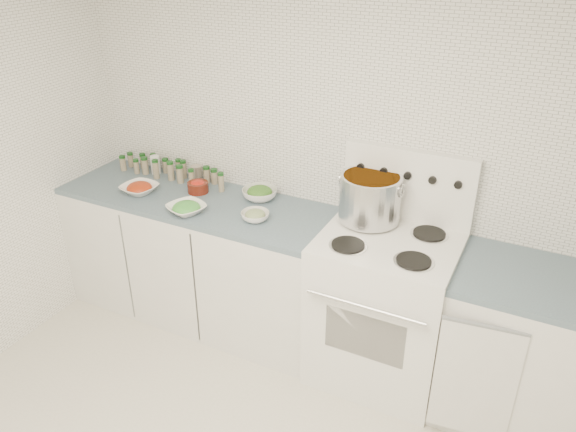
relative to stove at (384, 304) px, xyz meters
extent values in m
cube|color=white|center=(-0.48, 0.32, 0.75)|extent=(3.50, 0.02, 2.50)
cube|color=white|center=(-1.30, 0.00, -0.06)|extent=(1.85, 0.62, 0.86)
cube|color=#445567|center=(-1.30, 0.00, 0.39)|extent=(1.85, 0.62, 0.03)
cube|color=white|center=(0.00, -0.01, -0.04)|extent=(0.76, 0.65, 0.92)
cube|color=black|center=(0.00, -0.33, 0.00)|extent=(0.45, 0.01, 0.28)
cylinder|color=silver|center=(0.00, -0.37, 0.22)|extent=(0.65, 0.02, 0.02)
cube|color=white|center=(0.00, -0.01, 0.43)|extent=(0.76, 0.65, 0.01)
cube|color=white|center=(0.00, 0.28, 0.65)|extent=(0.76, 0.06, 0.43)
cylinder|color=silver|center=(-0.18, -0.17, 0.44)|extent=(0.21, 0.21, 0.01)
cylinder|color=black|center=(-0.18, -0.17, 0.45)|extent=(0.18, 0.18, 0.01)
cylinder|color=silver|center=(0.18, -0.17, 0.44)|extent=(0.21, 0.21, 0.01)
cylinder|color=black|center=(0.18, -0.17, 0.45)|extent=(0.18, 0.18, 0.01)
cylinder|color=silver|center=(-0.18, 0.15, 0.44)|extent=(0.21, 0.21, 0.01)
cylinder|color=black|center=(-0.18, 0.15, 0.45)|extent=(0.18, 0.18, 0.01)
cylinder|color=silver|center=(0.18, 0.15, 0.44)|extent=(0.21, 0.21, 0.01)
cylinder|color=black|center=(0.18, 0.15, 0.45)|extent=(0.18, 0.18, 0.01)
cylinder|color=black|center=(-0.28, 0.25, 0.72)|extent=(0.04, 0.02, 0.04)
cylinder|color=black|center=(-0.14, 0.25, 0.72)|extent=(0.04, 0.02, 0.04)
cylinder|color=black|center=(0.00, 0.25, 0.72)|extent=(0.04, 0.02, 0.04)
cylinder|color=black|center=(0.14, 0.25, 0.72)|extent=(0.04, 0.02, 0.04)
cylinder|color=black|center=(0.28, 0.25, 0.72)|extent=(0.04, 0.02, 0.04)
cube|color=white|center=(0.82, 0.00, -0.06)|extent=(0.89, 0.62, 0.86)
cube|color=#445567|center=(0.82, 0.00, 0.39)|extent=(0.89, 0.62, 0.03)
cube|color=white|center=(0.59, -0.33, -0.07)|extent=(0.40, 0.07, 0.70)
cylinder|color=silver|center=(-0.18, 0.16, 0.59)|extent=(0.35, 0.35, 0.27)
cylinder|color=orange|center=(-0.18, 0.16, 0.71)|extent=(0.32, 0.32, 0.03)
torus|color=silver|center=(-0.36, 0.16, 0.67)|extent=(0.01, 0.08, 0.08)
torus|color=silver|center=(0.00, 0.16, 0.67)|extent=(0.01, 0.08, 0.08)
imported|color=white|center=(-1.68, -0.09, 0.43)|extent=(0.25, 0.25, 0.06)
ellipsoid|color=#AD2F0E|center=(-1.68, -0.09, 0.44)|extent=(0.16, 0.16, 0.07)
imported|color=white|center=(-1.23, -0.19, 0.43)|extent=(0.29, 0.29, 0.05)
ellipsoid|color=green|center=(-1.23, -0.19, 0.44)|extent=(0.16, 0.16, 0.07)
imported|color=white|center=(-0.93, 0.18, 0.44)|extent=(0.29, 0.29, 0.07)
ellipsoid|color=#245718|center=(-0.93, 0.18, 0.46)|extent=(0.16, 0.16, 0.07)
imported|color=white|center=(-0.81, -0.08, 0.43)|extent=(0.19, 0.19, 0.05)
ellipsoid|color=#345120|center=(-0.81, -0.08, 0.44)|extent=(0.12, 0.12, 0.05)
cylinder|color=#52180E|center=(-1.34, 0.09, 0.44)|extent=(0.14, 0.14, 0.07)
ellipsoid|color=red|center=(-1.34, 0.09, 0.46)|extent=(0.10, 0.10, 0.05)
cylinder|color=white|center=(-1.79, 0.22, 0.47)|extent=(0.09, 0.09, 0.13)
cylinder|color=#B9AC9C|center=(-1.47, 0.26, 0.45)|extent=(0.08, 0.08, 0.10)
cylinder|color=gray|center=(-2.03, 0.24, 0.45)|extent=(0.04, 0.04, 0.09)
cylinder|color=#134516|center=(-2.03, 0.24, 0.50)|extent=(0.04, 0.04, 0.02)
cylinder|color=gray|center=(-1.94, 0.26, 0.45)|extent=(0.04, 0.04, 0.09)
cylinder|color=#134516|center=(-1.94, 0.26, 0.50)|extent=(0.04, 0.04, 0.02)
cylinder|color=gray|center=(-1.84, 0.26, 0.46)|extent=(0.04, 0.04, 0.11)
cylinder|color=#134516|center=(-1.84, 0.26, 0.52)|extent=(0.04, 0.04, 0.02)
cylinder|color=gray|center=(-1.74, 0.26, 0.45)|extent=(0.04, 0.04, 0.09)
cylinder|color=#134516|center=(-1.74, 0.26, 0.50)|extent=(0.04, 0.04, 0.02)
cylinder|color=gray|center=(-1.62, 0.26, 0.46)|extent=(0.04, 0.04, 0.11)
cylinder|color=#134516|center=(-1.62, 0.26, 0.52)|extent=(0.04, 0.04, 0.02)
cylinder|color=gray|center=(-1.56, 0.24, 0.46)|extent=(0.04, 0.04, 0.11)
cylinder|color=#134516|center=(-1.56, 0.24, 0.52)|extent=(0.04, 0.04, 0.02)
cylinder|color=gray|center=(-1.38, 0.25, 0.45)|extent=(0.04, 0.04, 0.10)
cylinder|color=#134516|center=(-1.38, 0.25, 0.51)|extent=(0.05, 0.05, 0.02)
cylinder|color=gray|center=(-1.32, 0.26, 0.45)|extent=(0.04, 0.04, 0.09)
cylinder|color=#134516|center=(-1.32, 0.26, 0.50)|extent=(0.05, 0.05, 0.02)
cylinder|color=gray|center=(-2.04, 0.16, 0.45)|extent=(0.04, 0.04, 0.09)
cylinder|color=#134516|center=(-2.04, 0.16, 0.51)|extent=(0.04, 0.04, 0.02)
cylinder|color=gray|center=(-1.91, 0.16, 0.45)|extent=(0.04, 0.04, 0.09)
cylinder|color=#134516|center=(-1.91, 0.16, 0.50)|extent=(0.04, 0.04, 0.02)
cylinder|color=gray|center=(-1.85, 0.18, 0.46)|extent=(0.04, 0.04, 0.11)
cylinder|color=#134516|center=(-1.85, 0.18, 0.52)|extent=(0.05, 0.05, 0.02)
cylinder|color=gray|center=(-1.73, 0.15, 0.46)|extent=(0.04, 0.04, 0.12)
cylinder|color=#134516|center=(-1.73, 0.15, 0.53)|extent=(0.04, 0.04, 0.02)
cylinder|color=gray|center=(-1.62, 0.17, 0.46)|extent=(0.04, 0.04, 0.12)
cylinder|color=#134516|center=(-1.62, 0.17, 0.53)|extent=(0.05, 0.05, 0.02)
cylinder|color=gray|center=(-1.54, 0.17, 0.46)|extent=(0.05, 0.05, 0.11)
cylinder|color=#134516|center=(-1.54, 0.17, 0.52)|extent=(0.05, 0.05, 0.02)
cylinder|color=gray|center=(-1.44, 0.16, 0.46)|extent=(0.04, 0.04, 0.10)
cylinder|color=#134516|center=(-1.44, 0.16, 0.52)|extent=(0.04, 0.04, 0.02)
cylinder|color=gray|center=(-1.21, 0.17, 0.46)|extent=(0.04, 0.04, 0.11)
cylinder|color=#134516|center=(-1.21, 0.17, 0.53)|extent=(0.04, 0.04, 0.02)
camera|label=1|loc=(0.70, -2.64, 1.97)|focal=35.00mm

